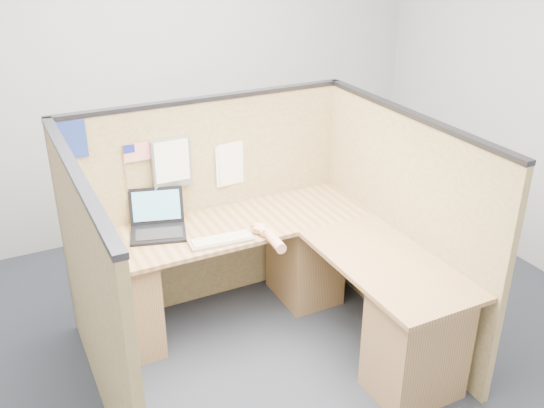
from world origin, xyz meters
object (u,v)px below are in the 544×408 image
l_desk (279,289)px  laptop (155,222)px  mouse (260,230)px  keyboard (221,240)px

l_desk → laptop: (-0.64, 0.53, 0.40)m
l_desk → mouse: size_ratio=19.28×
laptop → l_desk: bearing=-23.4°
keyboard → mouse: bearing=4.5°
laptop → keyboard: size_ratio=1.02×
l_desk → laptop: bearing=140.7°
keyboard → mouse: 0.27m
l_desk → laptop: size_ratio=4.57×
laptop → keyboard: laptop is taller
l_desk → keyboard: keyboard is taller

